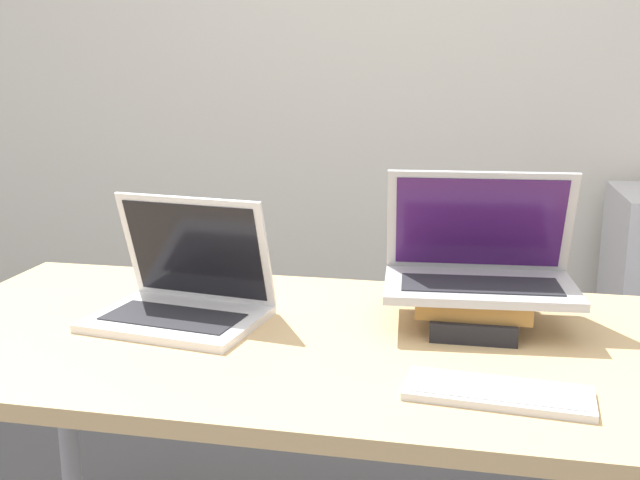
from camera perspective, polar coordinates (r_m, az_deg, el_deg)
wall_back at (r=2.80m, az=7.16°, el=16.38°), size 8.00×0.05×2.70m
desk at (r=1.41m, az=1.21°, el=-10.04°), size 1.62×0.74×0.71m
laptop_left at (r=1.48m, az=-10.38°, el=-4.16°), size 0.35×0.28×0.24m
book_stack at (r=1.47m, az=11.61°, el=-4.87°), size 0.21×0.24×0.07m
laptop_on_books at (r=1.46m, az=12.05°, el=-1.85°), size 0.37×0.25×0.22m
wireless_keyboard at (r=1.17m, az=13.41°, el=-11.25°), size 0.28×0.13×0.01m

